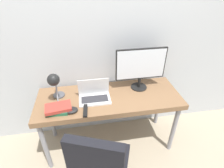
{
  "coord_description": "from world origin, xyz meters",
  "views": [
    {
      "loc": [
        -0.23,
        -1.24,
        1.92
      ],
      "look_at": [
        0.03,
        0.26,
        0.93
      ],
      "focal_mm": 28.0,
      "sensor_mm": 36.0,
      "label": 1
    }
  ],
  "objects_px": {
    "book_stack": "(58,108)",
    "game_controller": "(71,110)",
    "monitor": "(141,66)",
    "laptop": "(94,95)",
    "office_chair": "(100,167)",
    "desk_lamp": "(54,82)"
  },
  "relations": [
    {
      "from": "desk_lamp",
      "to": "laptop",
      "type": "bearing_deg",
      "value": -2.0
    },
    {
      "from": "monitor",
      "to": "book_stack",
      "type": "height_order",
      "value": "monitor"
    },
    {
      "from": "game_controller",
      "to": "book_stack",
      "type": "bearing_deg",
      "value": 166.11
    },
    {
      "from": "monitor",
      "to": "desk_lamp",
      "type": "relative_size",
      "value": 1.64
    },
    {
      "from": "laptop",
      "to": "office_chair",
      "type": "xyz_separation_m",
      "value": [
        -0.02,
        -0.67,
        -0.25
      ]
    },
    {
      "from": "laptop",
      "to": "monitor",
      "type": "distance_m",
      "value": 0.6
    },
    {
      "from": "laptop",
      "to": "desk_lamp",
      "type": "distance_m",
      "value": 0.43
    },
    {
      "from": "monitor",
      "to": "book_stack",
      "type": "bearing_deg",
      "value": -163.2
    },
    {
      "from": "office_chair",
      "to": "game_controller",
      "type": "xyz_separation_m",
      "value": [
        -0.22,
        0.5,
        0.22
      ]
    },
    {
      "from": "desk_lamp",
      "to": "office_chair",
      "type": "distance_m",
      "value": 0.89
    },
    {
      "from": "monitor",
      "to": "office_chair",
      "type": "xyz_separation_m",
      "value": [
        -0.56,
        -0.8,
        -0.48
      ]
    },
    {
      "from": "monitor",
      "to": "book_stack",
      "type": "distance_m",
      "value": 0.98
    },
    {
      "from": "laptop",
      "to": "desk_lamp",
      "type": "height_order",
      "value": "desk_lamp"
    },
    {
      "from": "book_stack",
      "to": "game_controller",
      "type": "relative_size",
      "value": 1.97
    },
    {
      "from": "monitor",
      "to": "game_controller",
      "type": "xyz_separation_m",
      "value": [
        -0.78,
        -0.31,
        -0.26
      ]
    },
    {
      "from": "monitor",
      "to": "laptop",
      "type": "bearing_deg",
      "value": -165.96
    },
    {
      "from": "monitor",
      "to": "desk_lamp",
      "type": "height_order",
      "value": "monitor"
    },
    {
      "from": "book_stack",
      "to": "game_controller",
      "type": "height_order",
      "value": "book_stack"
    },
    {
      "from": "office_chair",
      "to": "book_stack",
      "type": "bearing_deg",
      "value": 123.48
    },
    {
      "from": "laptop",
      "to": "game_controller",
      "type": "height_order",
      "value": "laptop"
    },
    {
      "from": "monitor",
      "to": "book_stack",
      "type": "xyz_separation_m",
      "value": [
        -0.91,
        -0.27,
        -0.25
      ]
    },
    {
      "from": "book_stack",
      "to": "game_controller",
      "type": "xyz_separation_m",
      "value": [
        0.13,
        -0.03,
        -0.01
      ]
    }
  ]
}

